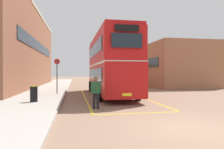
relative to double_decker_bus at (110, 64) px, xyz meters
name	(u,v)px	position (x,y,z in m)	size (l,w,h in m)	color
ground_plane	(113,91)	(0.99, 4.28, -2.51)	(135.60, 135.60, 0.00)	#846651
sidewalk_left	(49,89)	(-5.51, 6.68, -2.44)	(4.00, 57.60, 0.14)	#A39E93
brick_building_left	(8,49)	(-10.59, 10.12, 2.17)	(7.09, 25.91, 9.36)	brown
depot_building_right	(169,66)	(10.04, 10.68, 0.23)	(7.16, 13.22, 5.49)	#9E6647
double_decker_bus	(110,64)	(0.00, 0.00, 0.00)	(2.91, 10.89, 4.75)	black
single_deck_bus	(124,74)	(4.85, 15.92, -0.87)	(2.96, 9.70, 3.02)	black
pedestrian_boarding	(96,90)	(-1.70, -5.99, -1.58)	(0.52, 0.38, 1.63)	black
litter_bin	(34,94)	(-5.11, -3.85, -1.91)	(0.44, 0.44, 0.93)	black
bus_stop_sign	(57,73)	(-4.17, 0.50, -0.70)	(0.44, 0.09, 2.79)	#4C4C51
bay_marking_yellow	(115,98)	(0.01, -1.98, -2.51)	(4.33, 12.90, 0.01)	gold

